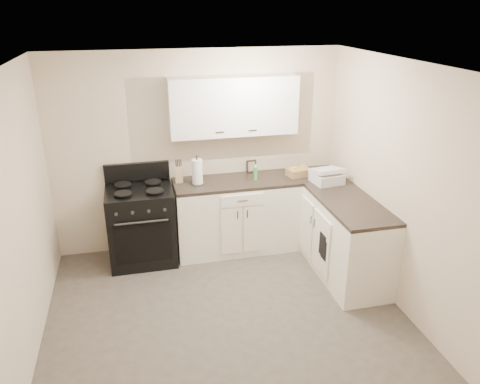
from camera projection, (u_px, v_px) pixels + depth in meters
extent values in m
plane|color=#473F38|center=(229.00, 322.00, 4.71)|extent=(3.60, 3.60, 0.00)
plane|color=white|center=(226.00, 68.00, 3.77)|extent=(3.60, 3.60, 0.00)
plane|color=beige|center=(198.00, 152.00, 5.86)|extent=(3.60, 0.00, 3.60)
plane|color=beige|center=(406.00, 192.00, 4.62)|extent=(0.00, 3.60, 3.60)
plane|color=beige|center=(14.00, 230.00, 3.85)|extent=(0.00, 3.60, 3.60)
plane|color=beige|center=(295.00, 337.00, 2.61)|extent=(3.60, 0.00, 3.60)
cube|color=white|center=(237.00, 216.00, 5.98)|extent=(1.55, 0.60, 0.90)
cube|color=white|center=(336.00, 230.00, 5.63)|extent=(0.60, 1.90, 0.90)
cube|color=black|center=(236.00, 182.00, 5.81)|extent=(1.55, 0.60, 0.04)
cube|color=black|center=(339.00, 194.00, 5.45)|extent=(0.60, 1.90, 0.04)
cube|color=white|center=(233.00, 106.00, 5.60)|extent=(1.55, 0.30, 0.70)
cube|color=black|center=(142.00, 226.00, 5.70)|extent=(0.79, 0.67, 0.95)
cube|color=tan|center=(179.00, 174.00, 5.71)|extent=(0.10, 0.09, 0.20)
cylinder|color=white|center=(197.00, 172.00, 5.63)|extent=(0.17, 0.17, 0.31)
cylinder|color=green|center=(255.00, 173.00, 5.79)|extent=(0.06, 0.06, 0.16)
cube|color=black|center=(251.00, 166.00, 6.06)|extent=(0.13, 0.05, 0.16)
cube|color=tan|center=(298.00, 172.00, 5.94)|extent=(0.32, 0.25, 0.09)
cube|color=white|center=(327.00, 178.00, 5.71)|extent=(0.37, 0.36, 0.12)
cube|color=black|center=(324.00, 249.00, 5.19)|extent=(0.02, 0.13, 0.23)
cube|color=black|center=(323.00, 245.00, 5.22)|extent=(0.02, 0.15, 0.26)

